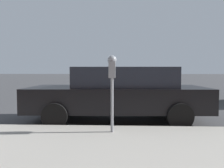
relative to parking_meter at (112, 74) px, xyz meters
The scene contains 3 objects.
ground_plane 3.06m from the parking_meter, ahead, with size 220.00×220.00×0.00m, color #424244.
parking_meter is the anchor object (origin of this frame).
car_black 1.79m from the parking_meter, ahead, with size 2.22×4.99×1.53m.
Camera 1 is at (-7.29, -0.15, 1.41)m, focal length 35.00 mm.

